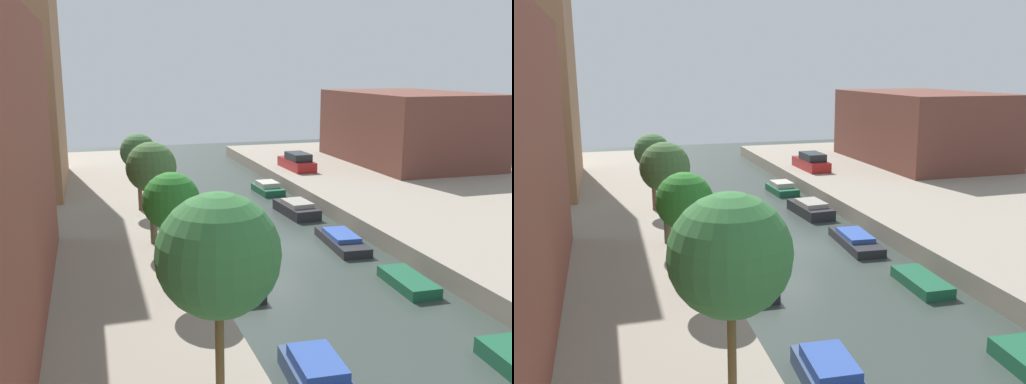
{
  "view_description": "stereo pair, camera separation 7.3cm",
  "coord_description": "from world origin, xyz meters",
  "views": [
    {
      "loc": [
        -9.32,
        -26.54,
        9.28
      ],
      "look_at": [
        0.33,
        5.34,
        1.86
      ],
      "focal_mm": 39.19,
      "sensor_mm": 36.0,
      "label": 1
    },
    {
      "loc": [
        -9.25,
        -26.56,
        9.28
      ],
      "look_at": [
        0.33,
        5.34,
        1.86
      ],
      "focal_mm": 39.19,
      "sensor_mm": 36.0,
      "label": 2
    }
  ],
  "objects": [
    {
      "name": "ground_plane",
      "position": [
        0.0,
        0.0,
        0.0
      ],
      "size": [
        84.0,
        84.0,
        0.0
      ],
      "primitive_type": "plane",
      "color": "#333D38"
    },
    {
      "name": "low_block_right",
      "position": [
        18.0,
        17.34,
        4.11
      ],
      "size": [
        10.0,
        15.48,
        6.22
      ],
      "primitive_type": "cube",
      "color": "brown",
      "rests_on": "quay_right"
    },
    {
      "name": "street_tree_0",
      "position": [
        -6.55,
        -14.3,
        4.95
      ],
      "size": [
        3.03,
        3.03,
        5.48
      ],
      "color": "brown",
      "rests_on": "quay_left"
    },
    {
      "name": "street_tree_1",
      "position": [
        -6.55,
        -6.7,
        4.46
      ],
      "size": [
        2.13,
        2.13,
        4.6
      ],
      "color": "brown",
      "rests_on": "quay_left"
    },
    {
      "name": "street_tree_2",
      "position": [
        -6.55,
        -0.38,
        4.67
      ],
      "size": [
        2.38,
        2.38,
        4.92
      ],
      "color": "#4D4C31",
      "rests_on": "quay_left"
    },
    {
      "name": "street_tree_3",
      "position": [
        -6.55,
        6.35,
        4.48
      ],
      "size": [
        2.1,
        2.1,
        4.57
      ],
      "color": "brown",
      "rests_on": "quay_left"
    },
    {
      "name": "parked_car",
      "position": [
        7.3,
        16.51,
        1.59
      ],
      "size": [
        1.8,
        4.7,
        1.41
      ],
      "color": "maroon",
      "rests_on": "quay_right"
    },
    {
      "name": "moored_boat_left_1",
      "position": [
        -3.28,
        -12.94,
        0.41
      ],
      "size": [
        1.78,
        3.86,
        0.98
      ],
      "color": "#33476B",
      "rests_on": "ground_plane"
    },
    {
      "name": "moored_boat_left_2",
      "position": [
        -3.44,
        -4.5,
        0.28
      ],
      "size": [
        1.49,
        4.45,
        0.65
      ],
      "color": "#232328",
      "rests_on": "ground_plane"
    },
    {
      "name": "moored_boat_right_2",
      "position": [
        3.57,
        -6.69,
        0.24
      ],
      "size": [
        1.51,
        3.26,
        0.48
      ],
      "color": "#195638",
      "rests_on": "ground_plane"
    },
    {
      "name": "moored_boat_right_3",
      "position": [
        3.32,
        -0.59,
        0.3
      ],
      "size": [
        1.89,
        4.68,
        0.7
      ],
      "color": "#232328",
      "rests_on": "ground_plane"
    },
    {
      "name": "moored_boat_right_4",
      "position": [
        3.31,
        6.15,
        0.41
      ],
      "size": [
        1.93,
        4.1,
        0.94
      ],
      "color": "#232328",
      "rests_on": "ground_plane"
    },
    {
      "name": "moored_boat_right_5",
      "position": [
        3.54,
        12.83,
        0.36
      ],
      "size": [
        1.74,
        3.35,
        0.86
      ],
      "color": "#195638",
      "rests_on": "ground_plane"
    }
  ]
}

